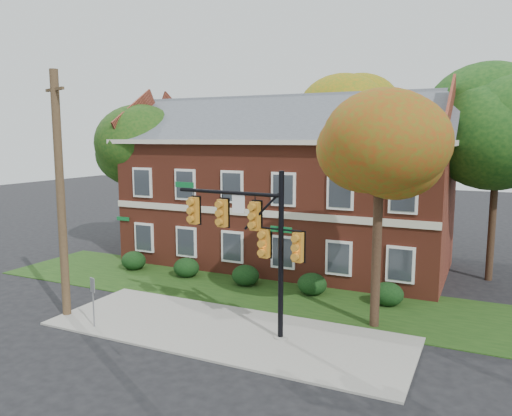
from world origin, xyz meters
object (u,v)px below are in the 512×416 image
at_px(hedge_right, 312,284).
at_px(tree_right_rear, 506,122).
at_px(tree_far_rear, 346,116).
at_px(tree_left_rear, 138,148).
at_px(hedge_left, 186,268).
at_px(utility_pole, 61,195).
at_px(traffic_signal, 254,234).
at_px(apartment_building, 286,178).
at_px(tree_near_right, 385,156).
at_px(hedge_far_right, 388,294).
at_px(hedge_center, 245,275).
at_px(hedge_far_left, 134,261).
at_px(sign_post, 93,294).

distance_m(hedge_right, tree_right_rear, 12.50).
bearing_deg(tree_far_rear, tree_right_rear, -35.00).
height_order(hedge_right, tree_left_rear, tree_left_rear).
xyz_separation_m(hedge_left, utility_pole, (-1.32, -6.99, 4.55)).
bearing_deg(traffic_signal, apartment_building, 110.22).
relative_size(hedge_left, tree_near_right, 0.16).
relative_size(apartment_building, hedge_far_right, 13.43).
bearing_deg(hedge_left, hedge_center, 0.00).
bearing_deg(hedge_right, hedge_center, 180.00).
bearing_deg(utility_pole, tree_far_rear, 93.64).
bearing_deg(utility_pole, hedge_far_left, 128.01).
distance_m(hedge_far_left, tree_right_rear, 20.75).
xyz_separation_m(hedge_right, traffic_signal, (-0.43, -5.43, 3.33)).
relative_size(tree_left_rear, sign_post, 4.37).
height_order(tree_near_right, tree_left_rear, tree_left_rear).
relative_size(hedge_right, hedge_far_right, 1.00).
relative_size(hedge_far_left, sign_post, 0.69).
xyz_separation_m(apartment_building, sign_post, (-2.78, -12.84, -3.61)).
xyz_separation_m(hedge_right, hedge_far_right, (3.50, 0.00, 0.00)).
xyz_separation_m(apartment_building, tree_near_right, (7.22, -8.09, 1.68)).
bearing_deg(hedge_right, traffic_signal, -94.54).
xyz_separation_m(hedge_far_left, sign_post, (4.22, -7.58, 0.85)).
distance_m(apartment_building, tree_right_rear, 11.77).
relative_size(hedge_far_right, tree_near_right, 0.16).
bearing_deg(traffic_signal, hedge_center, 123.65).
height_order(apartment_building, hedge_right, apartment_building).
xyz_separation_m(hedge_far_right, traffic_signal, (-3.93, -5.43, 3.33)).
distance_m(hedge_far_right, tree_near_right, 6.77).
xyz_separation_m(hedge_far_left, tree_right_rear, (18.31, 6.11, 7.60)).
height_order(hedge_far_right, tree_far_rear, tree_far_rear).
bearing_deg(hedge_far_left, tree_right_rear, 18.45).
xyz_separation_m(tree_right_rear, utility_pole, (-16.14, -13.10, -3.05)).
height_order(utility_pole, sign_post, utility_pole).
xyz_separation_m(hedge_far_left, hedge_far_right, (14.00, 0.00, 0.00)).
xyz_separation_m(hedge_center, tree_left_rear, (-9.73, 4.14, 6.16)).
bearing_deg(apartment_building, tree_far_rear, 80.29).
relative_size(hedge_far_left, tree_right_rear, 0.13).
height_order(hedge_center, tree_near_right, tree_near_right).
bearing_deg(tree_left_rear, hedge_far_right, -13.89).
bearing_deg(tree_left_rear, tree_right_rear, 5.36).
xyz_separation_m(tree_right_rear, tree_far_rear, (-9.97, 6.98, 0.72)).
relative_size(tree_right_rear, sign_post, 5.23).
height_order(hedge_left, tree_far_rear, tree_far_rear).
xyz_separation_m(apartment_building, tree_right_rear, (11.31, 0.86, 3.13)).
bearing_deg(hedge_far_left, tree_left_rear, 123.42).
distance_m(hedge_center, tree_left_rear, 12.23).
bearing_deg(utility_pole, hedge_left, 99.99).
relative_size(hedge_right, tree_near_right, 0.16).
xyz_separation_m(hedge_left, tree_far_rear, (4.84, 13.09, 8.32)).
distance_m(apartment_building, hedge_right, 7.73).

